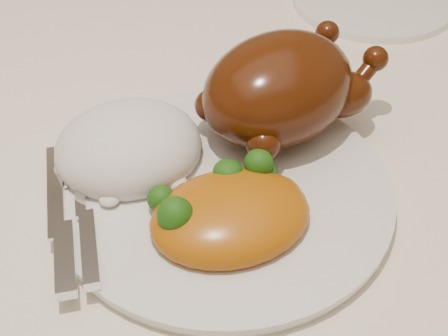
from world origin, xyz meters
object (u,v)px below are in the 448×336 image
object	(u,v)px
dinner_plate	(224,191)
roast_chicken	(282,87)
dining_table	(65,187)
side_plate	(373,0)

from	to	relation	value
dinner_plate	roast_chicken	xyz separation A→B (m)	(0.07, 0.06, 0.05)
dining_table	roast_chicken	bearing A→B (deg)	-27.47
dining_table	side_plate	size ratio (longest dim) A/B	8.12
dining_table	side_plate	world-z (taller)	side_plate
dinner_plate	side_plate	distance (m)	0.39
dinner_plate	roast_chicken	world-z (taller)	roast_chicken
dinner_plate	side_plate	size ratio (longest dim) A/B	1.39
side_plate	roast_chicken	world-z (taller)	roast_chicken
dinner_plate	roast_chicken	distance (m)	0.11
roast_chicken	dining_table	bearing A→B (deg)	129.95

